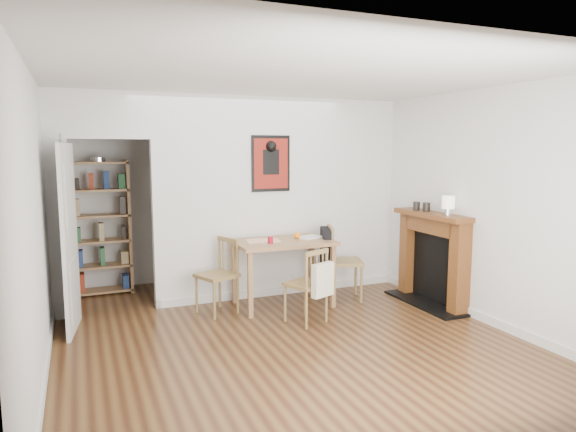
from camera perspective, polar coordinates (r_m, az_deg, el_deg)
name	(u,v)px	position (r m, az deg, el deg)	size (l,w,h in m)	color
ground	(280,333)	(5.59, -0.88, -12.84)	(5.20, 5.20, 0.00)	brown
room_shell	(249,199)	(6.57, -4.40, 1.85)	(5.20, 5.20, 5.20)	silver
dining_table	(283,248)	(6.34, -0.55, -3.62)	(1.20, 0.76, 0.82)	olive
chair_left	(217,276)	(6.15, -7.92, -6.65)	(0.58, 0.58, 0.89)	olive
chair_right	(343,261)	(6.67, 6.11, -5.03)	(0.66, 0.61, 0.97)	olive
chair_front	(307,285)	(5.79, 2.09, -7.63)	(0.56, 0.58, 0.85)	olive
bookshelf	(101,228)	(7.28, -20.05, -1.30)	(0.76, 0.30, 1.79)	olive
fireplace	(433,255)	(6.68, 15.83, -4.23)	(0.45, 1.25, 1.16)	brown
red_glass	(270,240)	(6.14, -1.96, -2.66)	(0.07, 0.07, 0.08)	maroon
orange_fruit	(297,235)	(6.45, 1.02, -2.17)	(0.08, 0.08, 0.08)	orange
placemat	(263,241)	(6.31, -2.76, -2.76)	(0.40, 0.30, 0.00)	#F1E3C6
notebook	(309,237)	(6.52, 2.38, -2.36)	(0.31, 0.23, 0.02)	silver
mantel_lamp	(448,203)	(6.27, 17.38, 1.34)	(0.15, 0.15, 0.24)	silver
ceramic_jar_a	(426,207)	(6.65, 15.13, 0.97)	(0.09, 0.09, 0.11)	black
ceramic_jar_b	(416,206)	(6.74, 14.09, 1.09)	(0.09, 0.09, 0.11)	black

